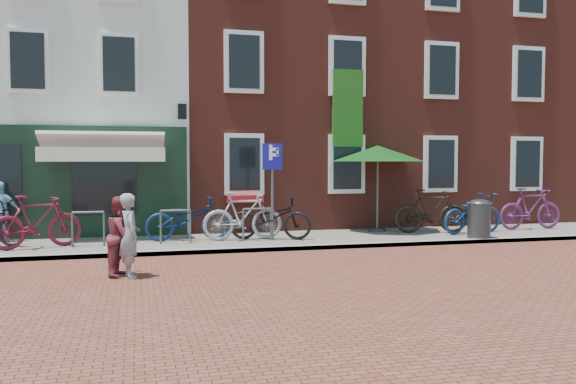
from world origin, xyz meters
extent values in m
plane|color=brown|center=(0.00, 0.00, 0.00)|extent=(80.00, 80.00, 0.00)
cube|color=slate|center=(1.00, 1.50, 0.05)|extent=(24.00, 3.00, 0.10)
cube|color=silver|center=(-5.00, 7.00, 4.50)|extent=(8.00, 8.00, 9.00)
cube|color=maroon|center=(2.00, 7.00, 5.00)|extent=(6.00, 8.00, 10.00)
cube|color=maroon|center=(8.00, 7.00, 5.00)|extent=(6.00, 8.00, 10.00)
cube|color=maroon|center=(14.50, 7.00, 4.50)|extent=(7.00, 8.00, 9.00)
cylinder|color=#37373A|center=(6.17, 0.30, 0.54)|extent=(0.58, 0.58, 0.88)
ellipsoid|color=#37373A|center=(6.17, 0.30, 1.04)|extent=(0.58, 0.58, 0.26)
cylinder|color=#4C4C4F|center=(0.89, 1.20, 1.27)|extent=(0.07, 0.07, 2.33)
cube|color=#17129C|center=(0.89, 1.18, 2.20)|extent=(0.50, 0.04, 0.65)
cylinder|color=#4C4C4F|center=(4.23, 2.40, 0.14)|extent=(0.50, 0.50, 0.08)
cylinder|color=#4C4C4F|center=(4.23, 2.40, 1.25)|extent=(0.06, 0.06, 2.30)
cone|color=#0F3E10|center=(4.23, 2.40, 2.40)|extent=(2.74, 2.74, 0.45)
imported|color=gray|center=(-2.53, -2.31, 0.76)|extent=(0.47, 0.62, 1.52)
imported|color=maroon|center=(-2.67, -2.09, 0.73)|extent=(0.72, 0.83, 1.45)
imported|color=#83B8D5|center=(-5.63, 2.60, 0.84)|extent=(0.90, 0.43, 1.49)
imported|color=maroon|center=(-4.61, 1.18, 0.71)|extent=(2.10, 1.25, 1.22)
imported|color=#0F1E4D|center=(-1.17, 1.70, 0.65)|extent=(2.09, 0.74, 1.10)
imported|color=#979699|center=(0.18, 1.42, 0.71)|extent=(2.05, 0.65, 1.22)
imported|color=black|center=(0.88, 1.38, 0.65)|extent=(2.21, 1.38, 1.10)
imported|color=black|center=(5.48, 1.59, 0.71)|extent=(2.10, 1.04, 1.22)
imported|color=navy|center=(6.54, 1.23, 0.65)|extent=(2.20, 1.24, 1.10)
imported|color=#582051|center=(8.70, 1.65, 0.71)|extent=(2.03, 0.57, 1.22)
camera|label=1|loc=(-2.40, -13.19, 2.09)|focal=36.89mm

